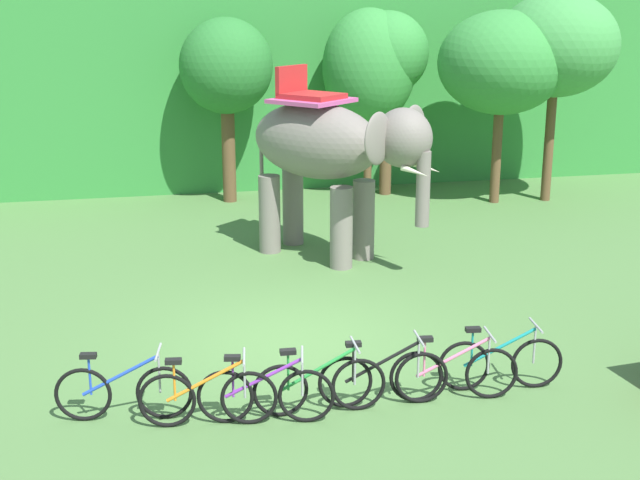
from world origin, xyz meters
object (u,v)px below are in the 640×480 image
object	(u,v)px
bike_orange	(208,397)
bike_purple	(265,394)
bike_teal	(500,363)
bike_blue	(123,391)
bike_black	(383,378)
bike_pink	(454,373)
tree_left	(388,56)
elephant	(330,150)
tree_center	(502,63)
bike_green	(319,385)
tree_right	(369,68)
tree_center_right	(226,68)
tree_center_left	(556,46)

from	to	relation	value
bike_orange	bike_purple	world-z (taller)	same
bike_purple	bike_teal	bearing A→B (deg)	4.96
bike_blue	bike_teal	size ratio (longest dim) A/B	1.00
bike_black	bike_teal	xyz separation A→B (m)	(1.66, 0.13, 0.00)
bike_orange	bike_pink	distance (m)	3.20
tree_left	bike_orange	distance (m)	13.56
bike_teal	bike_black	bearing A→B (deg)	-175.61
bike_black	bike_pink	distance (m)	0.94
elephant	bike_orange	distance (m)	7.44
tree_center	bike_green	size ratio (longest dim) A/B	2.79
bike_purple	bike_green	distance (m)	0.71
bike_green	bike_black	world-z (taller)	same
bike_blue	tree_right	bearing A→B (deg)	61.55
tree_center_right	bike_green	size ratio (longest dim) A/B	2.69
tree_right	bike_orange	distance (m)	13.36
tree_center	bike_black	bearing A→B (deg)	-119.93
bike_blue	bike_orange	distance (m)	1.08
bike_blue	bike_pink	xyz separation A→B (m)	(4.21, -0.35, 0.00)
bike_orange	bike_pink	size ratio (longest dim) A/B	1.00
tree_center_left	bike_purple	distance (m)	14.11
tree_left	elephant	distance (m)	6.12
bike_purple	bike_green	size ratio (longest dim) A/B	0.99
tree_right	elephant	bearing A→B (deg)	-112.66
tree_right	bike_pink	xyz separation A→B (m)	(-2.05, -11.90, -2.93)
tree_center_left	bike_orange	world-z (taller)	tree_center_left
tree_center_left	bike_green	size ratio (longest dim) A/B	3.04
bike_blue	bike_pink	world-z (taller)	same
tree_right	elephant	size ratio (longest dim) A/B	1.27
bike_green	bike_purple	bearing A→B (deg)	-171.60
tree_center	bike_orange	xyz separation A→B (m)	(-8.19, -10.38, -3.11)
tree_center_right	bike_pink	world-z (taller)	tree_center_right
bike_black	bike_purple	bearing A→B (deg)	-174.43
tree_left	elephant	size ratio (longest dim) A/B	1.25
bike_green	bike_black	size ratio (longest dim) A/B	1.00
tree_center_left	elephant	xyz separation A→B (m)	(-6.56, -3.76, -1.70)
tree_center	bike_teal	xyz separation A→B (m)	(-4.27, -10.17, -3.11)
tree_right	bike_purple	distance (m)	13.17
tree_right	bike_orange	bearing A→B (deg)	-113.75
tree_left	bike_purple	size ratio (longest dim) A/B	2.81
tree_right	bike_blue	size ratio (longest dim) A/B	2.83
tree_center_right	tree_left	size ratio (longest dim) A/B	0.97
tree_right	tree_center	world-z (taller)	tree_right
tree_right	tree_center_left	bearing A→B (deg)	-20.48
bike_blue	bike_purple	world-z (taller)	same
tree_center_left	bike_pink	xyz separation A→B (m)	(-6.38, -10.29, -3.52)
bike_green	elephant	bearing A→B (deg)	76.22
bike_blue	bike_purple	xyz separation A→B (m)	(1.72, -0.45, 0.00)
tree_right	elephant	distance (m)	5.93
tree_center_right	bike_orange	world-z (taller)	tree_center_right
tree_center_left	bike_purple	world-z (taller)	tree_center_left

